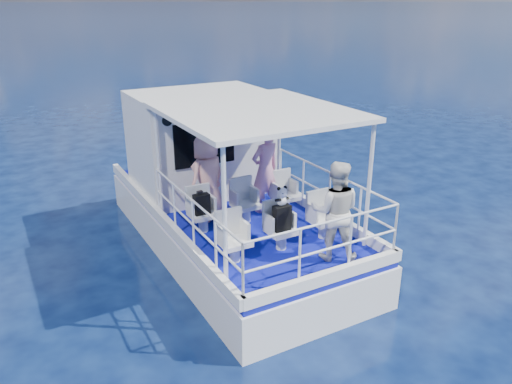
# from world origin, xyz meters

# --- Properties ---
(ground) EXTENTS (2000.00, 2000.00, 0.00)m
(ground) POSITION_xyz_m (0.00, 0.00, 0.00)
(ground) COLOR black
(ground) RESTS_ON ground
(hull) EXTENTS (3.00, 7.00, 1.60)m
(hull) POSITION_xyz_m (0.00, 1.00, 0.00)
(hull) COLOR white
(hull) RESTS_ON ground
(deck) EXTENTS (2.90, 6.90, 0.10)m
(deck) POSITION_xyz_m (0.00, 1.00, 0.85)
(deck) COLOR #090C7E
(deck) RESTS_ON hull
(cabin) EXTENTS (2.85, 2.00, 2.20)m
(cabin) POSITION_xyz_m (0.00, 2.30, 2.00)
(cabin) COLOR white
(cabin) RESTS_ON deck
(canopy) EXTENTS (3.00, 3.20, 0.08)m
(canopy) POSITION_xyz_m (0.00, -0.20, 3.14)
(canopy) COLOR white
(canopy) RESTS_ON cabin
(canopy_posts) EXTENTS (2.77, 2.97, 2.20)m
(canopy_posts) POSITION_xyz_m (0.00, -0.25, 2.00)
(canopy_posts) COLOR white
(canopy_posts) RESTS_ON deck
(railings) EXTENTS (2.84, 3.59, 1.00)m
(railings) POSITION_xyz_m (0.00, -0.58, 1.40)
(railings) COLOR white
(railings) RESTS_ON deck
(seat_port_fwd) EXTENTS (0.48, 0.46, 0.38)m
(seat_port_fwd) POSITION_xyz_m (-0.90, 0.20, 1.09)
(seat_port_fwd) COLOR silver
(seat_port_fwd) RESTS_ON deck
(seat_center_fwd) EXTENTS (0.48, 0.46, 0.38)m
(seat_center_fwd) POSITION_xyz_m (0.00, 0.20, 1.09)
(seat_center_fwd) COLOR silver
(seat_center_fwd) RESTS_ON deck
(seat_stbd_fwd) EXTENTS (0.48, 0.46, 0.38)m
(seat_stbd_fwd) POSITION_xyz_m (0.90, 0.20, 1.09)
(seat_stbd_fwd) COLOR silver
(seat_stbd_fwd) RESTS_ON deck
(seat_port_aft) EXTENTS (0.48, 0.46, 0.38)m
(seat_port_aft) POSITION_xyz_m (-0.90, -1.10, 1.09)
(seat_port_aft) COLOR silver
(seat_port_aft) RESTS_ON deck
(seat_center_aft) EXTENTS (0.48, 0.46, 0.38)m
(seat_center_aft) POSITION_xyz_m (0.00, -1.10, 1.09)
(seat_center_aft) COLOR silver
(seat_center_aft) RESTS_ON deck
(seat_stbd_aft) EXTENTS (0.48, 0.46, 0.38)m
(seat_stbd_aft) POSITION_xyz_m (0.90, -1.10, 1.09)
(seat_stbd_aft) COLOR silver
(seat_stbd_aft) RESTS_ON deck
(passenger_port_fwd) EXTENTS (0.77, 0.67, 1.73)m
(passenger_port_fwd) POSITION_xyz_m (-0.59, 0.65, 1.77)
(passenger_port_fwd) COLOR #EDA399
(passenger_port_fwd) RESTS_ON deck
(passenger_stbd_fwd) EXTENTS (0.70, 0.51, 1.76)m
(passenger_stbd_fwd) POSITION_xyz_m (0.60, 0.48, 1.78)
(passenger_stbd_fwd) COLOR pink
(passenger_stbd_fwd) RESTS_ON deck
(passenger_stbd_aft) EXTENTS (1.04, 1.00, 1.69)m
(passenger_stbd_aft) POSITION_xyz_m (0.59, -1.78, 1.74)
(passenger_stbd_aft) COLOR silver
(passenger_stbd_aft) RESTS_ON deck
(backpack_port) EXTENTS (0.29, 0.16, 0.38)m
(backpack_port) POSITION_xyz_m (-0.94, 0.15, 1.47)
(backpack_port) COLOR black
(backpack_port) RESTS_ON seat_port_fwd
(backpack_center) EXTENTS (0.30, 0.17, 0.45)m
(backpack_center) POSITION_xyz_m (-0.02, -1.14, 1.50)
(backpack_center) COLOR black
(backpack_center) RESTS_ON seat_center_aft
(compact_camera) EXTENTS (0.11, 0.06, 0.06)m
(compact_camera) POSITION_xyz_m (-0.95, 0.17, 1.69)
(compact_camera) COLOR black
(compact_camera) RESTS_ON backpack_port
(panda) EXTENTS (0.21, 0.18, 0.33)m
(panda) POSITION_xyz_m (-0.01, -1.12, 1.89)
(panda) COLOR white
(panda) RESTS_ON backpack_center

